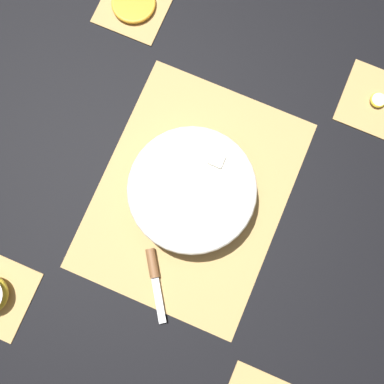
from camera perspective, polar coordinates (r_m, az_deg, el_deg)
ground_plane at (r=0.89m, az=-0.00°, el=-0.33°), size 6.00×6.00×0.00m
bamboo_mat_center at (r=0.89m, az=-0.00°, el=-0.30°), size 0.46×0.36×0.01m
coaster_mat_near_left at (r=1.04m, az=-7.37°, el=22.47°), size 0.14×0.14×0.01m
coaster_mat_far_left at (r=1.01m, az=22.41°, el=10.59°), size 0.14×0.14×0.01m
fruit_salad_bowl at (r=0.85m, az=0.03°, el=0.18°), size 0.24×0.24×0.07m
paring_knife at (r=0.87m, az=-4.97°, el=-9.48°), size 0.13×0.09×0.02m
orange_slice_whole at (r=1.03m, az=-7.43°, el=22.70°), size 0.09×0.09×0.01m
banana_coin_single at (r=1.00m, az=22.57°, el=10.73°), size 0.03×0.03×0.01m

